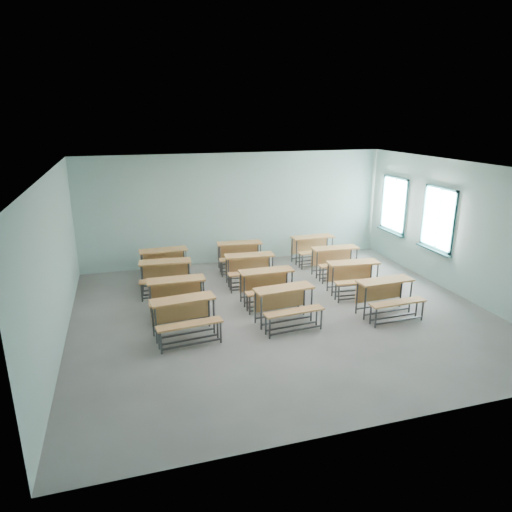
# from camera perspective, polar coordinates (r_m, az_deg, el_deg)

# --- Properties ---
(room) EXTENTS (9.04, 8.04, 3.24)m
(room) POSITION_cam_1_polar(r_m,az_deg,el_deg) (9.74, 3.82, 1.58)
(room) COLOR gray
(room) RESTS_ON ground
(desk_unit_r0c0) EXTENTS (1.33, 0.96, 0.79)m
(desk_unit_r0c0) POSITION_cam_1_polar(r_m,az_deg,el_deg) (9.08, -8.91, -7.01)
(desk_unit_r0c0) COLOR #B97C42
(desk_unit_r0c0) RESTS_ON ground
(desk_unit_r0c1) EXTENTS (1.32, 0.95, 0.79)m
(desk_unit_r0c1) POSITION_cam_1_polar(r_m,az_deg,el_deg) (9.53, 3.77, -5.61)
(desk_unit_r0c1) COLOR #B97C42
(desk_unit_r0c1) RESTS_ON ground
(desk_unit_r0c2) EXTENTS (1.29, 0.89, 0.79)m
(desk_unit_r0c2) POSITION_cam_1_polar(r_m,az_deg,el_deg) (10.34, 16.09, -4.42)
(desk_unit_r0c2) COLOR #B97C42
(desk_unit_r0c2) RESTS_ON ground
(desk_unit_r1c0) EXTENTS (1.27, 0.86, 0.79)m
(desk_unit_r1c0) POSITION_cam_1_polar(r_m,az_deg,el_deg) (10.13, -9.83, -4.42)
(desk_unit_r1c0) COLOR #B97C42
(desk_unit_r1c0) RESTS_ON ground
(desk_unit_r1c1) EXTENTS (1.26, 0.85, 0.79)m
(desk_unit_r1c1) POSITION_cam_1_polar(r_m,az_deg,el_deg) (10.54, 1.49, -3.29)
(desk_unit_r1c1) COLOR #B97C42
(desk_unit_r1c1) RESTS_ON ground
(desk_unit_r1c2) EXTENTS (1.33, 0.96, 0.79)m
(desk_unit_r1c2) POSITION_cam_1_polar(r_m,az_deg,el_deg) (11.37, 12.22, -2.13)
(desk_unit_r1c2) COLOR #B97C42
(desk_unit_r1c2) RESTS_ON ground
(desk_unit_r2c0) EXTENTS (1.32, 0.94, 0.79)m
(desk_unit_r2c0) POSITION_cam_1_polar(r_m,az_deg,el_deg) (11.40, -11.23, -2.00)
(desk_unit_r2c0) COLOR #B97C42
(desk_unit_r2c0) RESTS_ON ground
(desk_unit_r2c1) EXTENTS (1.31, 0.93, 0.79)m
(desk_unit_r2c1) POSITION_cam_1_polar(r_m,az_deg,el_deg) (11.69, -0.72, -1.18)
(desk_unit_r2c1) COLOR #B97C42
(desk_unit_r2c1) RESTS_ON ground
(desk_unit_r2c2) EXTENTS (1.29, 0.89, 0.79)m
(desk_unit_r2c2) POSITION_cam_1_polar(r_m,az_deg,el_deg) (12.51, 10.00, -0.20)
(desk_unit_r2c2) COLOR #B97C42
(desk_unit_r2c2) RESTS_ON ground
(desk_unit_r3c0) EXTENTS (1.28, 0.88, 0.79)m
(desk_unit_r3c0) POSITION_cam_1_polar(r_m,az_deg,el_deg) (12.39, -11.39, -0.45)
(desk_unit_r3c0) COLOR #B97C42
(desk_unit_r3c0) RESTS_ON ground
(desk_unit_r3c1) EXTENTS (1.33, 0.95, 0.79)m
(desk_unit_r3c1) POSITION_cam_1_polar(r_m,az_deg,el_deg) (12.81, -2.00, 0.48)
(desk_unit_r3c1) COLOR #B97C42
(desk_unit_r3c1) RESTS_ON ground
(desk_unit_r3c2) EXTENTS (1.27, 0.87, 0.79)m
(desk_unit_r3c2) POSITION_cam_1_polar(r_m,az_deg,el_deg) (13.55, 7.25, 1.29)
(desk_unit_r3c2) COLOR #B97C42
(desk_unit_r3c2) RESTS_ON ground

